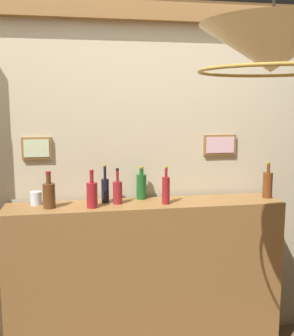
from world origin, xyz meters
name	(u,v)px	position (x,y,z in m)	size (l,w,h in m)	color
panelled_rear_partition	(140,170)	(0.00, 1.10, 1.34)	(3.29, 0.15, 2.53)	beige
bar_shelf_unit	(146,282)	(0.00, 0.85, 0.57)	(1.89, 0.34, 1.15)	olive
liquor_bottle_rum	(118,192)	(-0.19, 0.87, 1.23)	(0.06, 0.06, 0.24)	maroon
liquor_bottle_whiskey	(49,194)	(-0.64, 0.83, 1.24)	(0.08, 0.08, 0.24)	#5B3316
liquor_bottle_mezcal	(105,189)	(-0.27, 0.92, 1.24)	(0.05, 0.05, 0.26)	black
liquor_bottle_brandy	(92,194)	(-0.37, 0.79, 1.24)	(0.07, 0.07, 0.25)	maroon
liquor_bottle_bourbon	(268,184)	(0.89, 0.85, 1.25)	(0.07, 0.07, 0.26)	brown
liquor_bottle_sherry	(166,189)	(0.13, 0.80, 1.25)	(0.05, 0.05, 0.26)	maroon
liquor_bottle_vodka	(141,186)	(-0.01, 0.98, 1.24)	(0.07, 0.07, 0.23)	#1A5721
glass_tumbler_rocks	(36,198)	(-0.73, 0.93, 1.19)	(0.08, 0.08, 0.09)	silver
pendant_lamp	(272,50)	(0.37, -0.13, 2.04)	(0.63, 0.63, 0.46)	beige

